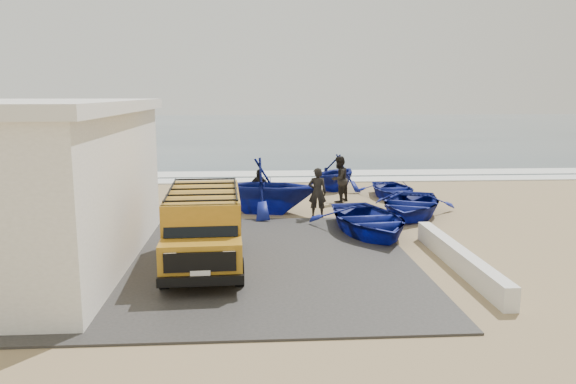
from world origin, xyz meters
name	(u,v)px	position (x,y,z in m)	size (l,w,h in m)	color
ground	(263,242)	(0.00, 0.00, 0.00)	(160.00, 160.00, 0.00)	#9E855C
slab	(190,262)	(-2.00, -2.00, 0.03)	(12.00, 10.00, 0.05)	#373432
ocean	(253,128)	(0.00, 56.00, 0.00)	(180.00, 88.00, 0.01)	#385166
surf_line	(257,181)	(0.00, 12.00, 0.03)	(180.00, 1.60, 0.06)	white
surf_wash	(257,174)	(0.00, 14.50, 0.02)	(180.00, 2.20, 0.04)	white
parapet	(459,259)	(5.00, -3.00, 0.28)	(0.35, 6.00, 0.55)	silver
van	(204,225)	(-1.57, -2.32, 1.10)	(2.11, 4.86, 2.05)	#B77E1B
boat_near_left	(368,219)	(3.41, 0.81, 0.47)	(3.21, 4.50, 0.93)	navy
boat_near_right	(410,204)	(5.53, 3.33, 0.44)	(3.06, 4.28, 0.89)	navy
boat_mid_left	(265,186)	(0.19, 4.21, 1.04)	(3.42, 3.97, 2.09)	navy
boat_mid_right	(393,190)	(5.77, 6.88, 0.37)	(2.53, 3.54, 0.73)	navy
boat_far_left	(336,172)	(3.61, 9.08, 0.84)	(2.74, 3.17, 1.67)	navy
fisherman_front	(317,192)	(2.08, 3.37, 0.91)	(0.67, 0.44, 1.82)	black
fisherman_middle	(339,179)	(3.31, 6.18, 0.96)	(0.93, 0.73, 1.92)	black
fisherman_back	(259,189)	(-0.03, 5.18, 0.77)	(0.90, 0.38, 1.54)	black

